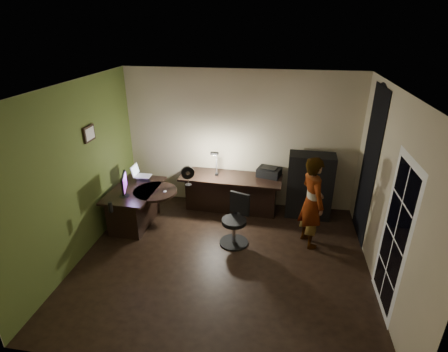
% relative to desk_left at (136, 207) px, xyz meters
% --- Properties ---
extents(floor, '(4.50, 4.00, 0.01)m').
position_rel_desk_left_xyz_m(floor, '(1.74, -0.82, -0.37)').
color(floor, black).
rests_on(floor, ground).
extents(ceiling, '(4.50, 4.00, 0.01)m').
position_rel_desk_left_xyz_m(ceiling, '(1.74, -0.82, 2.34)').
color(ceiling, silver).
rests_on(ceiling, floor).
extents(wall_back, '(4.50, 0.01, 2.70)m').
position_rel_desk_left_xyz_m(wall_back, '(1.74, 1.18, 0.99)').
color(wall_back, tan).
rests_on(wall_back, floor).
extents(wall_front, '(4.50, 0.01, 2.70)m').
position_rel_desk_left_xyz_m(wall_front, '(1.74, -2.83, 0.99)').
color(wall_front, tan).
rests_on(wall_front, floor).
extents(wall_left, '(0.01, 4.00, 2.70)m').
position_rel_desk_left_xyz_m(wall_left, '(-0.51, -0.82, 0.99)').
color(wall_left, tan).
rests_on(wall_left, floor).
extents(wall_right, '(0.01, 4.00, 2.70)m').
position_rel_desk_left_xyz_m(wall_right, '(4.00, -0.82, 0.99)').
color(wall_right, tan).
rests_on(wall_right, floor).
extents(green_wall_overlay, '(0.00, 4.00, 2.70)m').
position_rel_desk_left_xyz_m(green_wall_overlay, '(-0.50, -0.82, 0.99)').
color(green_wall_overlay, '#4A5B24').
rests_on(green_wall_overlay, floor).
extents(arched_doorway, '(0.01, 0.90, 2.60)m').
position_rel_desk_left_xyz_m(arched_doorway, '(3.98, 0.33, 0.94)').
color(arched_doorway, black).
rests_on(arched_doorway, floor).
extents(french_door, '(0.02, 0.92, 2.10)m').
position_rel_desk_left_xyz_m(french_door, '(3.98, -1.37, 0.69)').
color(french_door, white).
rests_on(french_door, floor).
extents(framed_picture, '(0.04, 0.30, 0.25)m').
position_rel_desk_left_xyz_m(framed_picture, '(-0.48, -0.37, 1.49)').
color(framed_picture, black).
rests_on(framed_picture, wall_left).
extents(desk_left, '(0.81, 1.28, 0.73)m').
position_rel_desk_left_xyz_m(desk_left, '(0.00, 0.00, 0.00)').
color(desk_left, black).
rests_on(desk_left, floor).
extents(desk_right, '(1.98, 0.77, 0.73)m').
position_rel_desk_left_xyz_m(desk_right, '(1.63, 0.81, 0.00)').
color(desk_right, black).
rests_on(desk_right, floor).
extents(cabinet, '(0.85, 0.45, 1.26)m').
position_rel_desk_left_xyz_m(cabinet, '(3.13, 0.86, 0.27)').
color(cabinet, black).
rests_on(cabinet, floor).
extents(laptop_stand, '(0.30, 0.28, 0.10)m').
position_rel_desk_left_xyz_m(laptop_stand, '(0.03, 0.37, 0.40)').
color(laptop_stand, silver).
rests_on(laptop_stand, desk_left).
extents(laptop, '(0.31, 0.29, 0.21)m').
position_rel_desk_left_xyz_m(laptop, '(0.03, 0.37, 0.56)').
color(laptop, silver).
rests_on(laptop, laptop_stand).
extents(monitor, '(0.23, 0.45, 0.30)m').
position_rel_desk_left_xyz_m(monitor, '(-0.06, -0.28, 0.50)').
color(monitor, black).
rests_on(monitor, desk_left).
extents(mouse, '(0.08, 0.10, 0.03)m').
position_rel_desk_left_xyz_m(mouse, '(0.57, -0.01, 0.37)').
color(mouse, silver).
rests_on(mouse, desk_left).
extents(phone, '(0.10, 0.14, 0.01)m').
position_rel_desk_left_xyz_m(phone, '(0.48, 0.08, 0.36)').
color(phone, black).
rests_on(phone, desk_left).
extents(pen, '(0.06, 0.12, 0.01)m').
position_rel_desk_left_xyz_m(pen, '(0.23, -0.14, 0.36)').
color(pen, black).
rests_on(pen, desk_left).
extents(speaker, '(0.08, 0.08, 0.17)m').
position_rel_desk_left_xyz_m(speaker, '(-0.05, -0.81, 0.44)').
color(speaker, black).
rests_on(speaker, desk_left).
extents(notepad, '(0.16, 0.21, 0.01)m').
position_rel_desk_left_xyz_m(notepad, '(0.09, -0.16, 0.36)').
color(notepad, silver).
rests_on(notepad, desk_left).
extents(desk_fan, '(0.27, 0.22, 0.37)m').
position_rel_desk_left_xyz_m(desk_fan, '(0.91, 0.33, 0.54)').
color(desk_fan, black).
rests_on(desk_fan, desk_right).
extents(headphones, '(0.21, 0.12, 0.09)m').
position_rel_desk_left_xyz_m(headphones, '(2.39, 0.92, 0.40)').
color(headphones, navy).
rests_on(headphones, desk_right).
extents(printer, '(0.50, 0.43, 0.19)m').
position_rel_desk_left_xyz_m(printer, '(2.35, 0.96, 0.45)').
color(printer, black).
rests_on(printer, desk_right).
extents(desk_lamp, '(0.16, 0.28, 0.58)m').
position_rel_desk_left_xyz_m(desk_lamp, '(1.35, 0.83, 0.65)').
color(desk_lamp, black).
rests_on(desk_lamp, desk_right).
extents(office_chair, '(0.63, 0.63, 0.88)m').
position_rel_desk_left_xyz_m(office_chair, '(1.85, -0.32, 0.07)').
color(office_chair, black).
rests_on(office_chair, floor).
extents(person, '(0.57, 0.67, 1.57)m').
position_rel_desk_left_xyz_m(person, '(3.09, -0.10, 0.42)').
color(person, '#D8A88C').
rests_on(person, floor).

